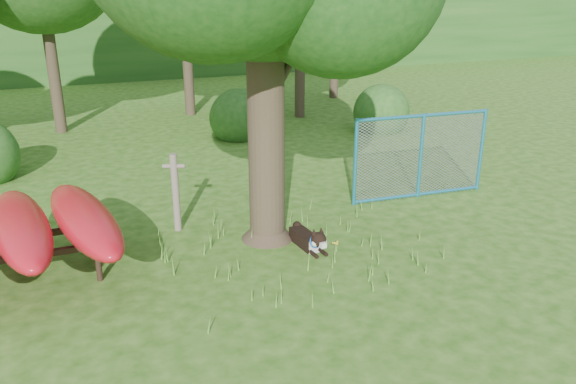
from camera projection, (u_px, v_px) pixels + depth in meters
name	position (u px, v px, depth m)	size (l,w,h in m)	color
ground	(307.00, 276.00, 8.89)	(80.00, 80.00, 0.00)	#254E0F
wooden_post	(176.00, 191.00, 10.36)	(0.40, 0.22, 1.49)	#675A4D
husky_dog	(310.00, 239.00, 9.78)	(0.32, 1.15, 0.51)	black
fence_section	(421.00, 156.00, 12.04)	(3.16, 0.37, 3.09)	teal
wildflower_clump	(335.00, 244.00, 9.56)	(0.11, 0.11, 0.25)	#568F2F
shrub_right	(380.00, 130.00, 18.26)	(1.80, 1.80, 1.80)	#204E19
shrub_mid	(239.00, 137.00, 17.40)	(1.80, 1.80, 1.80)	#204E19
wooded_hillside	(95.00, 15.00, 31.99)	(80.00, 12.00, 6.00)	#204E19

